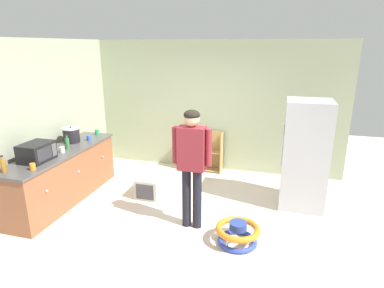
{
  "coord_description": "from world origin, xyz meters",
  "views": [
    {
      "loc": [
        1.3,
        -4.27,
        2.6
      ],
      "look_at": [
        0.02,
        0.35,
        1.13
      ],
      "focal_mm": 30.43,
      "sensor_mm": 36.0,
      "label": 1
    }
  ],
  "objects_px": {
    "kitchen_counter": "(63,176)",
    "pet_carrier": "(151,186)",
    "standing_person": "(192,158)",
    "crock_pot": "(71,135)",
    "baby_walker": "(238,233)",
    "orange_cup": "(33,167)",
    "amber_bottle": "(3,166)",
    "blue_cup": "(89,138)",
    "refrigerator": "(305,155)",
    "green_cup": "(97,132)",
    "banana_bunch": "(50,150)",
    "microwave": "(37,152)",
    "white_cup": "(62,150)",
    "bookshelf": "(201,153)",
    "green_glass_bottle": "(67,143)"
  },
  "relations": [
    {
      "from": "kitchen_counter",
      "to": "pet_carrier",
      "type": "bearing_deg",
      "value": 22.5
    },
    {
      "from": "standing_person",
      "to": "crock_pot",
      "type": "relative_size",
      "value": 5.98
    },
    {
      "from": "baby_walker",
      "to": "orange_cup",
      "type": "relative_size",
      "value": 6.36
    },
    {
      "from": "amber_bottle",
      "to": "blue_cup",
      "type": "bearing_deg",
      "value": 81.19
    },
    {
      "from": "refrigerator",
      "to": "standing_person",
      "type": "relative_size",
      "value": 1.01
    },
    {
      "from": "baby_walker",
      "to": "pet_carrier",
      "type": "height_order",
      "value": "pet_carrier"
    },
    {
      "from": "amber_bottle",
      "to": "kitchen_counter",
      "type": "bearing_deg",
      "value": 82.81
    },
    {
      "from": "green_cup",
      "to": "banana_bunch",
      "type": "bearing_deg",
      "value": -99.32
    },
    {
      "from": "pet_carrier",
      "to": "banana_bunch",
      "type": "xyz_separation_m",
      "value": [
        -1.5,
        -0.63,
        0.75
      ]
    },
    {
      "from": "microwave",
      "to": "white_cup",
      "type": "relative_size",
      "value": 5.05
    },
    {
      "from": "bookshelf",
      "to": "white_cup",
      "type": "bearing_deg",
      "value": -131.08
    },
    {
      "from": "standing_person",
      "to": "pet_carrier",
      "type": "height_order",
      "value": "standing_person"
    },
    {
      "from": "baby_walker",
      "to": "amber_bottle",
      "type": "bearing_deg",
      "value": -170.81
    },
    {
      "from": "baby_walker",
      "to": "crock_pot",
      "type": "xyz_separation_m",
      "value": [
        -3.18,
        1.0,
        0.88
      ]
    },
    {
      "from": "banana_bunch",
      "to": "green_cup",
      "type": "height_order",
      "value": "green_cup"
    },
    {
      "from": "bookshelf",
      "to": "orange_cup",
      "type": "distance_m",
      "value": 3.41
    },
    {
      "from": "refrigerator",
      "to": "orange_cup",
      "type": "bearing_deg",
      "value": -155.16
    },
    {
      "from": "pet_carrier",
      "to": "blue_cup",
      "type": "bearing_deg",
      "value": 175.52
    },
    {
      "from": "orange_cup",
      "to": "amber_bottle",
      "type": "bearing_deg",
      "value": -149.46
    },
    {
      "from": "kitchen_counter",
      "to": "white_cup",
      "type": "height_order",
      "value": "white_cup"
    },
    {
      "from": "banana_bunch",
      "to": "white_cup",
      "type": "distance_m",
      "value": 0.24
    },
    {
      "from": "refrigerator",
      "to": "kitchen_counter",
      "type": "bearing_deg",
      "value": -167.23
    },
    {
      "from": "microwave",
      "to": "crock_pot",
      "type": "bearing_deg",
      "value": 95.37
    },
    {
      "from": "green_cup",
      "to": "white_cup",
      "type": "height_order",
      "value": "same"
    },
    {
      "from": "green_cup",
      "to": "blue_cup",
      "type": "bearing_deg",
      "value": -78.84
    },
    {
      "from": "orange_cup",
      "to": "crock_pot",
      "type": "bearing_deg",
      "value": 102.34
    },
    {
      "from": "crock_pot",
      "to": "white_cup",
      "type": "xyz_separation_m",
      "value": [
        0.21,
        -0.56,
        -0.09
      ]
    },
    {
      "from": "standing_person",
      "to": "amber_bottle",
      "type": "bearing_deg",
      "value": -162.36
    },
    {
      "from": "green_cup",
      "to": "kitchen_counter",
      "type": "bearing_deg",
      "value": -92.74
    },
    {
      "from": "green_glass_bottle",
      "to": "green_cup",
      "type": "bearing_deg",
      "value": 90.41
    },
    {
      "from": "refrigerator",
      "to": "baby_walker",
      "type": "relative_size",
      "value": 2.95
    },
    {
      "from": "refrigerator",
      "to": "orange_cup",
      "type": "height_order",
      "value": "refrigerator"
    },
    {
      "from": "kitchen_counter",
      "to": "green_glass_bottle",
      "type": "relative_size",
      "value": 9.77
    },
    {
      "from": "standing_person",
      "to": "green_glass_bottle",
      "type": "xyz_separation_m",
      "value": [
        -2.29,
        0.37,
        -0.07
      ]
    },
    {
      "from": "pet_carrier",
      "to": "microwave",
      "type": "bearing_deg",
      "value": -142.05
    },
    {
      "from": "crock_pot",
      "to": "orange_cup",
      "type": "distance_m",
      "value": 1.36
    },
    {
      "from": "green_glass_bottle",
      "to": "amber_bottle",
      "type": "distance_m",
      "value": 1.18
    },
    {
      "from": "kitchen_counter",
      "to": "baby_walker",
      "type": "relative_size",
      "value": 3.98
    },
    {
      "from": "kitchen_counter",
      "to": "baby_walker",
      "type": "distance_m",
      "value": 3.13
    },
    {
      "from": "bookshelf",
      "to": "microwave",
      "type": "bearing_deg",
      "value": -127.49
    },
    {
      "from": "pet_carrier",
      "to": "orange_cup",
      "type": "relative_size",
      "value": 5.81
    },
    {
      "from": "green_cup",
      "to": "orange_cup",
      "type": "xyz_separation_m",
      "value": [
        0.13,
        -1.92,
        0.0
      ]
    },
    {
      "from": "pet_carrier",
      "to": "crock_pot",
      "type": "height_order",
      "value": "crock_pot"
    },
    {
      "from": "standing_person",
      "to": "white_cup",
      "type": "distance_m",
      "value": 2.26
    },
    {
      "from": "banana_bunch",
      "to": "white_cup",
      "type": "xyz_separation_m",
      "value": [
        0.24,
        -0.01,
        0.02
      ]
    },
    {
      "from": "microwave",
      "to": "green_cup",
      "type": "distance_m",
      "value": 1.59
    },
    {
      "from": "standing_person",
      "to": "green_glass_bottle",
      "type": "height_order",
      "value": "standing_person"
    },
    {
      "from": "bookshelf",
      "to": "green_glass_bottle",
      "type": "bearing_deg",
      "value": -134.67
    },
    {
      "from": "pet_carrier",
      "to": "crock_pot",
      "type": "distance_m",
      "value": 1.7
    },
    {
      "from": "baby_walker",
      "to": "amber_bottle",
      "type": "xyz_separation_m",
      "value": [
        -3.2,
        -0.52,
        0.84
      ]
    }
  ]
}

